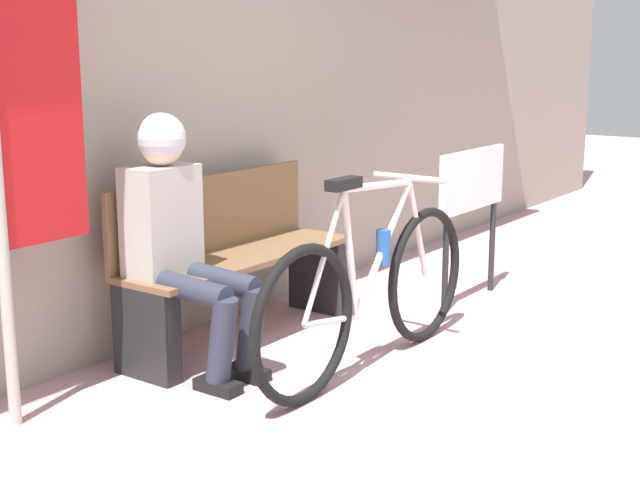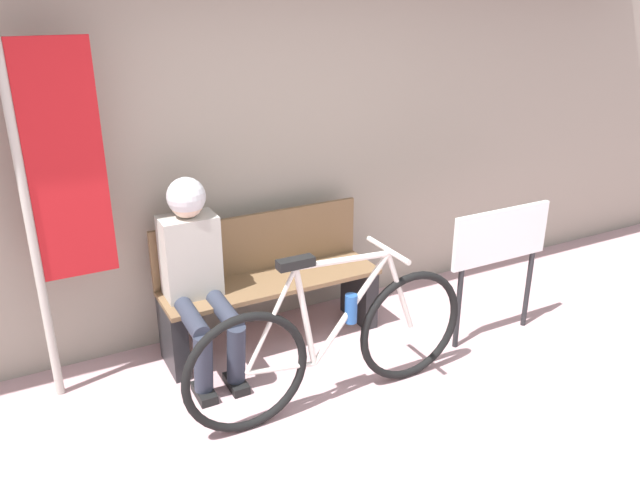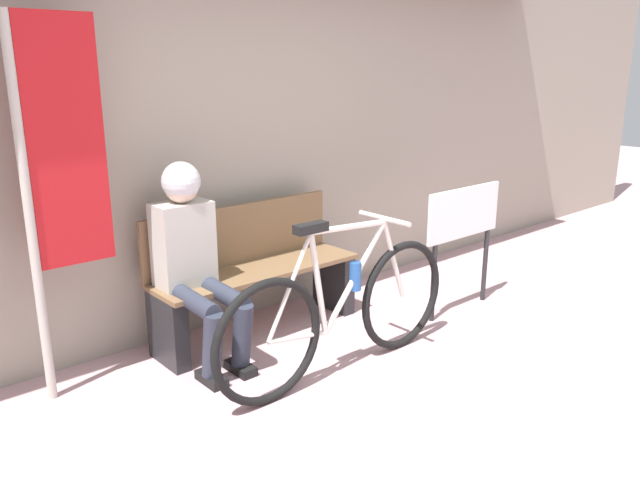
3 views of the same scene
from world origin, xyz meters
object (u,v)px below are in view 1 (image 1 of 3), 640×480
object	(u,v)px
bicycle	(371,291)
person_seated	(178,227)
banner_pole	(26,114)
signboard	(472,191)
park_bench_near	(234,265)

from	to	relation	value
bicycle	person_seated	world-z (taller)	person_seated
person_seated	banner_pole	xyz separation A→B (m)	(-0.70, 0.12, 0.55)
person_seated	signboard	size ratio (longest dim) A/B	1.32
person_seated	park_bench_near	bearing A→B (deg)	12.69
park_bench_near	signboard	size ratio (longest dim) A/B	1.57
bicycle	signboard	distance (m)	1.36
bicycle	person_seated	bearing A→B (deg)	128.17
park_bench_near	signboard	xyz separation A→B (m)	(1.36, -0.69, 0.28)
park_bench_near	banner_pole	bearing A→B (deg)	179.81
bicycle	banner_pole	bearing A→B (deg)	146.48
signboard	bicycle	bearing A→B (deg)	-173.96
park_bench_near	person_seated	world-z (taller)	person_seated
banner_pole	park_bench_near	bearing A→B (deg)	-0.19
bicycle	signboard	size ratio (longest dim) A/B	1.91
bicycle	signboard	world-z (taller)	bicycle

